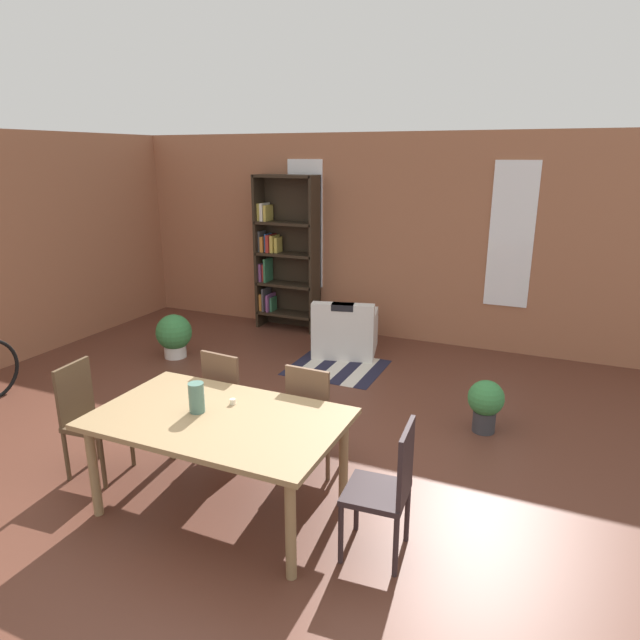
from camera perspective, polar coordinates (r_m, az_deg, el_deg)
The scene contains 16 objects.
ground_plane at distance 4.66m, azimuth -7.55°, elevation -16.93°, with size 10.96×10.96×0.00m, color brown.
back_wall_brick at distance 7.92m, azimuth 8.36°, elevation 8.18°, with size 9.30×0.12×2.85m, color #A16447.
window_pane_0 at distance 8.34m, azimuth -1.51°, elevation 9.76°, with size 0.55×0.02×1.85m, color white.
window_pane_1 at distance 7.58m, azimuth 18.99°, elevation 8.18°, with size 0.55×0.02×1.85m, color white.
dining_table at distance 4.16m, azimuth -10.32°, elevation -10.61°, with size 1.80×1.09×0.76m.
vase_on_table at distance 4.17m, azimuth -12.51°, elevation -7.75°, with size 0.11×0.11×0.22m, color #4C7266.
tealight_candle_0 at distance 4.28m, azimuth -8.91°, elevation -8.24°, with size 0.04×0.04×0.04m, color silver.
dining_chair_far_left at distance 5.01m, azimuth -9.24°, elevation -7.76°, with size 0.43×0.43×0.95m.
dining_chair_far_right at distance 4.65m, azimuth -0.66°, elevation -9.54°, with size 0.41×0.41×0.95m.
dining_chair_head_left at distance 5.00m, azimuth -22.62°, elevation -8.99°, with size 0.43×0.43×0.95m.
dining_chair_head_right at distance 3.76m, azimuth 6.90°, elevation -16.55°, with size 0.43×0.43×0.95m.
bookshelf_tall at distance 8.36m, azimuth -3.76°, elevation 6.76°, with size 0.95×0.34×2.28m.
armchair_white at distance 7.44m, azimuth 2.61°, elevation -1.31°, with size 0.97×0.97×0.75m.
potted_plant_by_shelf at distance 7.50m, azimuth -14.70°, elevation -1.42°, with size 0.46×0.46×0.57m.
potted_plant_corner at distance 5.58m, azimuth 16.58°, elevation -8.09°, with size 0.34×0.34×0.52m.
striped_rug at distance 6.99m, azimuth 1.72°, elevation -4.87°, with size 1.13×1.01×0.01m.
Camera 1 is at (2.09, -3.28, 2.56)m, focal length 31.29 mm.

